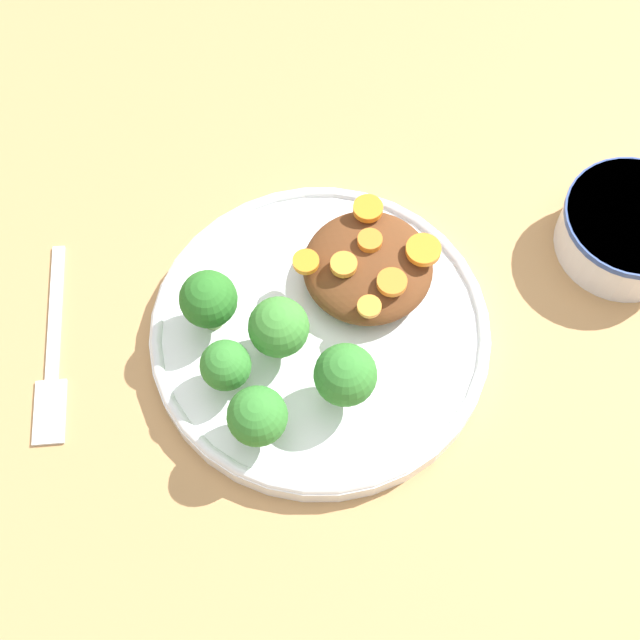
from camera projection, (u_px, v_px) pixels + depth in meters
name	position (u px, v px, depth m)	size (l,w,h in m)	color
ground_plane	(320.00, 339.00, 0.71)	(4.00, 4.00, 0.00)	tan
plate	(320.00, 332.00, 0.70)	(0.27, 0.27, 0.02)	white
dip_bowl	(629.00, 228.00, 0.72)	(0.11, 0.11, 0.05)	silver
stew_mound	(373.00, 270.00, 0.70)	(0.10, 0.10, 0.03)	#5B3319
broccoli_floret_0	(209.00, 300.00, 0.66)	(0.04, 0.04, 0.06)	#7FA85B
broccoli_floret_1	(257.00, 417.00, 0.62)	(0.04, 0.04, 0.06)	#759E51
broccoli_floret_2	(279.00, 328.00, 0.65)	(0.05, 0.05, 0.06)	#7FA85B
broccoli_floret_3	(226.00, 366.00, 0.65)	(0.04, 0.04, 0.05)	#7FA85B
broccoli_floret_4	(345.00, 376.00, 0.63)	(0.05, 0.05, 0.06)	#7FA85B
carrot_slice_0	(392.00, 282.00, 0.67)	(0.02, 0.02, 0.01)	orange
carrot_slice_1	(368.00, 209.00, 0.70)	(0.02, 0.02, 0.01)	orange
carrot_slice_2	(344.00, 265.00, 0.68)	(0.02, 0.02, 0.01)	orange
carrot_slice_3	(423.00, 250.00, 0.68)	(0.03, 0.03, 0.01)	orange
carrot_slice_4	(306.00, 262.00, 0.68)	(0.02, 0.02, 0.01)	orange
carrot_slice_5	(370.00, 240.00, 0.69)	(0.02, 0.02, 0.01)	orange
carrot_slice_6	(369.00, 306.00, 0.66)	(0.02, 0.02, 0.00)	orange
fork	(52.00, 360.00, 0.70)	(0.13, 0.14, 0.01)	silver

